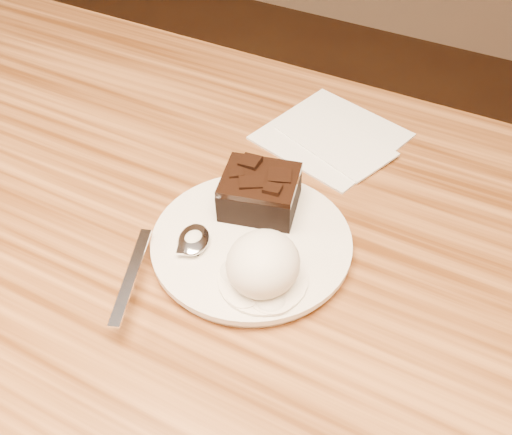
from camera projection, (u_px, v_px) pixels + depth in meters
The scene contains 11 objects.
dining_table at pixel (174, 408), 0.91m from camera, with size 1.20×0.80×0.75m, color #532B10, non-canonical shape.
plate at pixel (252, 245), 0.63m from camera, with size 0.21×0.21×0.02m, color white.
brownie at pixel (260, 194), 0.65m from camera, with size 0.08×0.07×0.04m, color black.
ice_cream_scoop at pixel (263, 264), 0.57m from camera, with size 0.07×0.07×0.06m, color white.
melt_puddle at pixel (263, 280), 0.58m from camera, with size 0.09×0.09×0.00m, color white.
spoon at pixel (194, 241), 0.62m from camera, with size 0.03×0.18×0.01m, color silver, non-canonical shape.
napkin at pixel (331, 135), 0.77m from camera, with size 0.15×0.15×0.01m, color white.
crumb_a at pixel (196, 253), 0.61m from camera, with size 0.01×0.01×0.00m, color black.
crumb_b at pixel (283, 254), 0.61m from camera, with size 0.01×0.01×0.00m, color black.
crumb_c at pixel (270, 242), 0.62m from camera, with size 0.01×0.00×0.00m, color black.
crumb_d at pixel (262, 246), 0.62m from camera, with size 0.01×0.01×0.00m, color black.
Camera 1 is at (0.32, -0.34, 1.22)m, focal length 42.34 mm.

